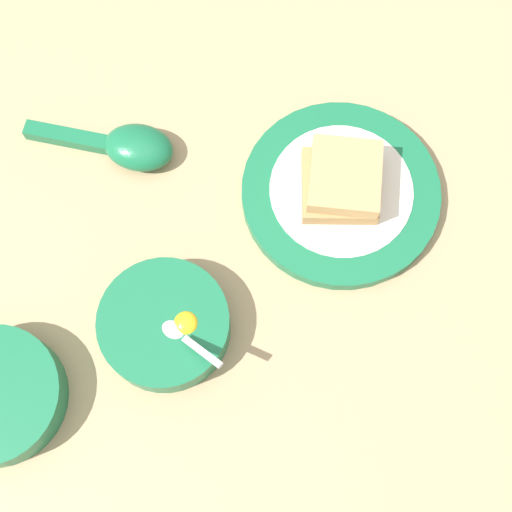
{
  "coord_description": "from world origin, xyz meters",
  "views": [
    {
      "loc": [
        0.23,
        -0.17,
        0.75
      ],
      "look_at": [
        0.11,
        0.05,
        0.02
      ],
      "focal_mm": 50.0,
      "sensor_mm": 36.0,
      "label": 1
    }
  ],
  "objects_px": {
    "egg_bowl": "(165,325)",
    "toast_plate": "(341,193)",
    "soup_spoon": "(128,146)",
    "toast_sandwich": "(342,181)"
  },
  "relations": [
    {
      "from": "egg_bowl",
      "to": "soup_spoon",
      "type": "xyz_separation_m",
      "value": [
        -0.15,
        0.16,
        -0.0
      ]
    },
    {
      "from": "egg_bowl",
      "to": "toast_plate",
      "type": "distance_m",
      "value": 0.25
    },
    {
      "from": "egg_bowl",
      "to": "toast_plate",
      "type": "bearing_deg",
      "value": 68.06
    },
    {
      "from": "toast_plate",
      "to": "toast_sandwich",
      "type": "bearing_deg",
      "value": 165.18
    },
    {
      "from": "egg_bowl",
      "to": "toast_sandwich",
      "type": "bearing_deg",
      "value": 68.55
    },
    {
      "from": "toast_plate",
      "to": "soup_spoon",
      "type": "relative_size",
      "value": 1.24
    },
    {
      "from": "toast_plate",
      "to": "soup_spoon",
      "type": "xyz_separation_m",
      "value": [
        -0.24,
        -0.07,
        0.01
      ]
    },
    {
      "from": "toast_plate",
      "to": "toast_sandwich",
      "type": "xyz_separation_m",
      "value": [
        -0.0,
        0.0,
        0.03
      ]
    },
    {
      "from": "egg_bowl",
      "to": "soup_spoon",
      "type": "height_order",
      "value": "egg_bowl"
    },
    {
      "from": "toast_plate",
      "to": "toast_sandwich",
      "type": "height_order",
      "value": "toast_sandwich"
    }
  ]
}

